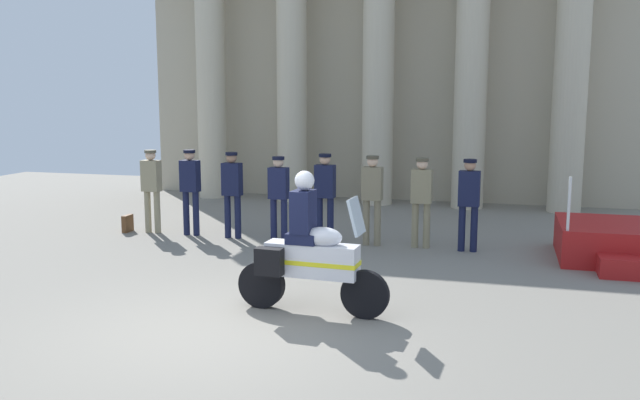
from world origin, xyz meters
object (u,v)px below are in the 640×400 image
(officer_in_row_0, at_px, (151,184))
(officer_in_row_2, at_px, (232,188))
(officer_in_row_3, at_px, (279,191))
(motorcycle_with_rider, at_px, (307,254))
(officer_in_row_1, at_px, (190,185))
(officer_in_row_6, at_px, (422,195))
(briefcase_on_ground, at_px, (128,223))
(officer_in_row_5, at_px, (372,193))
(officer_in_row_4, at_px, (325,191))
(reviewing_stand, at_px, (631,244))
(officer_in_row_7, at_px, (469,198))

(officer_in_row_0, bearing_deg, officer_in_row_2, -178.54)
(officer_in_row_3, height_order, motorcycle_with_rider, motorcycle_with_rider)
(officer_in_row_1, distance_m, motorcycle_with_rider, 5.57)
(officer_in_row_6, relative_size, briefcase_on_ground, 4.74)
(officer_in_row_0, height_order, briefcase_on_ground, officer_in_row_0)
(officer_in_row_1, distance_m, officer_in_row_5, 3.78)
(officer_in_row_2, relative_size, officer_in_row_4, 1.00)
(officer_in_row_1, relative_size, briefcase_on_ground, 4.90)
(briefcase_on_ground, bearing_deg, officer_in_row_0, 6.52)
(officer_in_row_1, relative_size, motorcycle_with_rider, 0.84)
(reviewing_stand, distance_m, officer_in_row_0, 9.27)
(officer_in_row_6, bearing_deg, motorcycle_with_rider, 79.64)
(officer_in_row_2, bearing_deg, officer_in_row_4, -175.02)
(reviewing_stand, distance_m, officer_in_row_1, 8.39)
(reviewing_stand, height_order, officer_in_row_7, officer_in_row_7)
(officer_in_row_7, bearing_deg, motorcycle_with_rider, 68.66)
(reviewing_stand, distance_m, officer_in_row_2, 7.45)
(officer_in_row_0, height_order, officer_in_row_3, officer_in_row_0)
(officer_in_row_5, bearing_deg, officer_in_row_4, 3.44)
(officer_in_row_2, bearing_deg, officer_in_row_3, -174.36)
(officer_in_row_0, distance_m, motorcycle_with_rider, 6.20)
(officer_in_row_0, bearing_deg, officer_in_row_5, -176.71)
(reviewing_stand, xyz_separation_m, officer_in_row_6, (-3.65, 0.09, 0.69))
(officer_in_row_0, relative_size, officer_in_row_5, 1.01)
(officer_in_row_5, relative_size, motorcycle_with_rider, 0.83)
(officer_in_row_3, bearing_deg, motorcycle_with_rider, 116.41)
(officer_in_row_1, height_order, officer_in_row_5, officer_in_row_1)
(officer_in_row_2, bearing_deg, officer_in_row_5, -175.53)
(reviewing_stand, bearing_deg, officer_in_row_7, 179.60)
(officer_in_row_2, relative_size, officer_in_row_5, 1.00)
(officer_in_row_6, height_order, briefcase_on_ground, officer_in_row_6)
(officer_in_row_4, bearing_deg, officer_in_row_2, 4.98)
(officer_in_row_1, relative_size, officer_in_row_7, 1.03)
(officer_in_row_4, distance_m, briefcase_on_ground, 4.38)
(officer_in_row_3, distance_m, motorcycle_with_rider, 4.53)
(officer_in_row_1, bearing_deg, officer_in_row_5, -176.54)
(motorcycle_with_rider, bearing_deg, officer_in_row_0, 141.23)
(officer_in_row_6, bearing_deg, briefcase_on_ground, 4.25)
(officer_in_row_5, xyz_separation_m, officer_in_row_7, (1.81, -0.02, -0.01))
(officer_in_row_2, bearing_deg, officer_in_row_7, -176.44)
(officer_in_row_3, relative_size, officer_in_row_4, 0.96)
(officer_in_row_1, distance_m, officer_in_row_3, 1.91)
(reviewing_stand, bearing_deg, officer_in_row_6, 178.56)
(reviewing_stand, bearing_deg, officer_in_row_2, -179.64)
(officer_in_row_3, distance_m, briefcase_on_ground, 3.45)
(officer_in_row_6, bearing_deg, officer_in_row_2, 4.85)
(officer_in_row_3, relative_size, officer_in_row_7, 0.98)
(officer_in_row_1, relative_size, officer_in_row_3, 1.06)
(reviewing_stand, relative_size, officer_in_row_3, 1.45)
(officer_in_row_1, relative_size, officer_in_row_5, 1.02)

